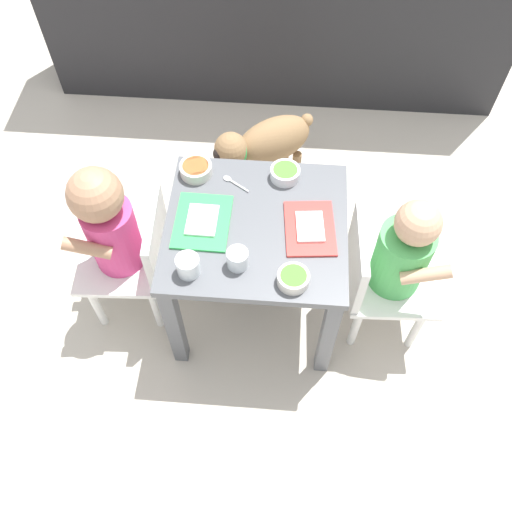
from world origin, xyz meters
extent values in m
plane|color=beige|center=(0.00, 0.00, 0.00)|extent=(7.00, 7.00, 0.00)
cube|color=#515459|center=(0.00, 0.00, 0.47)|extent=(0.53, 0.50, 0.03)
cube|color=#515459|center=(-0.24, -0.22, 0.23)|extent=(0.04, 0.04, 0.45)
cube|color=#515459|center=(0.24, -0.22, 0.23)|extent=(0.04, 0.04, 0.45)
cube|color=#515459|center=(-0.24, 0.22, 0.23)|extent=(0.04, 0.04, 0.45)
cube|color=#515459|center=(0.24, 0.22, 0.23)|extent=(0.04, 0.04, 0.45)
cube|color=white|center=(-0.44, -0.01, 0.26)|extent=(0.29, 0.29, 0.02)
cube|color=white|center=(-0.31, -0.01, 0.38)|extent=(0.04, 0.27, 0.22)
cylinder|color=#D83F7F|center=(-0.44, -0.01, 0.39)|extent=(0.16, 0.16, 0.25)
sphere|color=#A87A5B|center=(-0.45, -0.01, 0.59)|extent=(0.16, 0.16, 0.16)
cylinder|color=white|center=(-0.54, 0.08, 0.13)|extent=(0.03, 0.03, 0.25)
cylinder|color=white|center=(-0.53, -0.12, 0.13)|extent=(0.03, 0.03, 0.25)
cylinder|color=white|center=(-0.34, 0.09, 0.13)|extent=(0.03, 0.03, 0.25)
cylinder|color=white|center=(-0.33, -0.11, 0.13)|extent=(0.03, 0.03, 0.25)
cylinder|color=#A87A5B|center=(-0.49, 0.07, 0.45)|extent=(0.15, 0.05, 0.09)
cylinder|color=#A87A5B|center=(-0.48, -0.10, 0.45)|extent=(0.15, 0.05, 0.09)
cube|color=white|center=(0.44, -0.02, 0.26)|extent=(0.29, 0.29, 0.02)
cube|color=white|center=(0.31, -0.03, 0.38)|extent=(0.03, 0.27, 0.22)
cylinder|color=#4CB259|center=(0.44, -0.02, 0.38)|extent=(0.16, 0.16, 0.23)
sphere|color=tan|center=(0.45, -0.02, 0.56)|extent=(0.13, 0.13, 0.13)
cylinder|color=white|center=(0.54, -0.12, 0.13)|extent=(0.03, 0.03, 0.25)
cylinder|color=white|center=(0.53, 0.08, 0.13)|extent=(0.03, 0.03, 0.25)
cylinder|color=white|center=(0.34, -0.13, 0.13)|extent=(0.03, 0.03, 0.25)
cylinder|color=white|center=(0.33, 0.07, 0.13)|extent=(0.03, 0.03, 0.25)
cylinder|color=tan|center=(0.49, -0.11, 0.44)|extent=(0.15, 0.05, 0.09)
cylinder|color=tan|center=(0.48, 0.07, 0.44)|extent=(0.15, 0.05, 0.09)
ellipsoid|color=olive|center=(0.02, 0.60, 0.23)|extent=(0.35, 0.30, 0.18)
sphere|color=olive|center=(-0.13, 0.50, 0.27)|extent=(0.13, 0.13, 0.13)
sphere|color=black|center=(-0.17, 0.47, 0.27)|extent=(0.06, 0.06, 0.06)
torus|color=green|center=(-0.10, 0.51, 0.26)|extent=(0.08, 0.11, 0.11)
sphere|color=olive|center=(0.15, 0.68, 0.26)|extent=(0.05, 0.05, 0.05)
cylinder|color=olive|center=(-0.08, 0.59, 0.07)|extent=(0.04, 0.04, 0.15)
cylinder|color=olive|center=(-0.03, 0.51, 0.07)|extent=(0.04, 0.04, 0.15)
cylinder|color=olive|center=(0.07, 0.68, 0.07)|extent=(0.04, 0.04, 0.15)
cylinder|color=olive|center=(0.12, 0.61, 0.07)|extent=(0.04, 0.04, 0.15)
cube|color=green|center=(-0.16, -0.01, 0.48)|extent=(0.16, 0.21, 0.01)
cube|color=white|center=(-0.16, -0.01, 0.49)|extent=(0.09, 0.11, 0.01)
cube|color=red|center=(0.16, -0.01, 0.48)|extent=(0.16, 0.21, 0.01)
cube|color=white|center=(0.16, -0.01, 0.49)|extent=(0.09, 0.11, 0.01)
cylinder|color=white|center=(-0.04, -0.14, 0.51)|extent=(0.06, 0.06, 0.06)
cylinder|color=silver|center=(-0.04, -0.14, 0.49)|extent=(0.05, 0.05, 0.03)
cylinder|color=white|center=(-0.17, -0.17, 0.51)|extent=(0.07, 0.07, 0.06)
cylinder|color=silver|center=(-0.17, -0.17, 0.50)|extent=(0.06, 0.06, 0.04)
cylinder|color=white|center=(0.08, 0.19, 0.50)|extent=(0.09, 0.09, 0.04)
cylinder|color=#4C8C33|center=(0.08, 0.19, 0.51)|extent=(0.07, 0.07, 0.01)
cylinder|color=silver|center=(-0.20, 0.18, 0.50)|extent=(0.10, 0.10, 0.04)
cylinder|color=#B26633|center=(-0.20, 0.18, 0.51)|extent=(0.08, 0.08, 0.01)
cylinder|color=silver|center=(0.11, -0.19, 0.50)|extent=(0.09, 0.09, 0.04)
cylinder|color=#4C8C33|center=(0.11, -0.19, 0.51)|extent=(0.07, 0.07, 0.01)
cylinder|color=silver|center=(-0.06, 0.14, 0.48)|extent=(0.07, 0.05, 0.01)
ellipsoid|color=silver|center=(-0.10, 0.17, 0.48)|extent=(0.03, 0.03, 0.01)
camera|label=1|loc=(0.07, -0.95, 1.76)|focal=38.55mm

